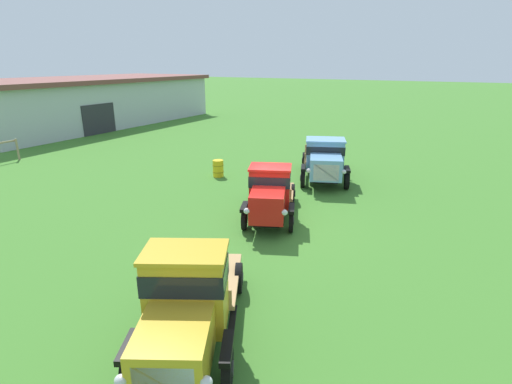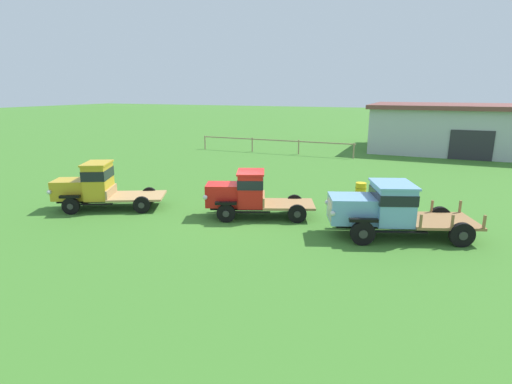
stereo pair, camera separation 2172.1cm
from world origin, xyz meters
The scene contains 7 objects.
ground_plane centered at (0.00, 0.00, 0.00)m, with size 240.00×240.00×0.00m, color #3D7528.
farm_shed centered at (14.11, 26.03, 2.15)m, with size 23.79×10.61×4.27m.
paddock_fence centered at (-5.19, 18.31, 0.96)m, with size 14.28×0.65×1.28m.
vintage_truck_foreground_near centered at (-6.85, -1.26, 1.12)m, with size 5.30×3.78×2.23m.
vintage_truck_second_in_line centered at (0.25, 0.40, 1.09)m, with size 5.03×3.24×2.08m.
vintage_truck_midrow_center centered at (6.13, 0.31, 1.14)m, with size 5.87×3.74×2.10m.
oil_drum_beside_row centered at (4.44, 5.44, 0.44)m, with size 0.57×0.57×0.87m.
Camera 2 is at (7.37, -15.12, 5.51)m, focal length 28.00 mm.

